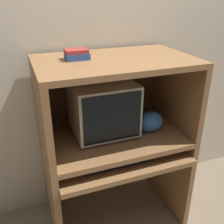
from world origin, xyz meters
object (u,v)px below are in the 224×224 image
Objects in this scene: keyboard at (117,160)px; book_stack at (77,54)px; snack_bag at (151,122)px; mouse at (154,151)px; crt_monitor at (103,107)px.

keyboard is 3.27× the size of book_stack.
mouse is at bearing -102.45° from snack_bag.
snack_bag is (0.33, -0.11, -0.12)m from crt_monitor.
keyboard is at bearing -53.31° from book_stack.
keyboard is at bearing -157.88° from snack_bag.
mouse reaches higher than keyboard.
snack_bag is at bearing 77.55° from mouse.
snack_bag is (0.03, 0.13, 0.17)m from mouse.
keyboard is 2.61× the size of snack_bag.
book_stack is at bearing -179.76° from crt_monitor.
book_stack is at bearing 153.22° from mouse.
keyboard is 0.29m from mouse.
snack_bag is 1.25× the size of book_stack.
mouse is at bearing -26.78° from book_stack.
snack_bag is at bearing 22.12° from keyboard.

